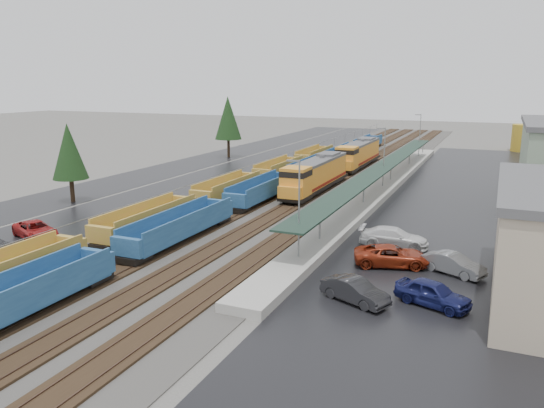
# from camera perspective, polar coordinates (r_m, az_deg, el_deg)

# --- Properties ---
(ballast_strip) EXTENTS (20.00, 160.00, 0.08)m
(ballast_strip) POSITION_cam_1_polar(r_m,az_deg,el_deg) (79.97, 6.60, 3.25)
(ballast_strip) COLOR #302D2B
(ballast_strip) RESTS_ON ground
(trackbed) EXTENTS (14.60, 160.00, 0.22)m
(trackbed) POSITION_cam_1_polar(r_m,az_deg,el_deg) (79.95, 6.60, 3.33)
(trackbed) COLOR black
(trackbed) RESTS_ON ground
(west_parking_lot) EXTENTS (10.00, 160.00, 0.02)m
(west_parking_lot) POSITION_cam_1_polar(r_m,az_deg,el_deg) (85.45, -3.08, 3.92)
(west_parking_lot) COLOR black
(west_parking_lot) RESTS_ON ground
(west_road) EXTENTS (9.00, 160.00, 0.02)m
(west_road) POSITION_cam_1_polar(r_m,az_deg,el_deg) (90.32, -8.79, 4.28)
(west_road) COLOR black
(west_road) RESTS_ON ground
(east_commuter_lot) EXTENTS (16.00, 100.00, 0.02)m
(east_commuter_lot) POSITION_cam_1_polar(r_m,az_deg,el_deg) (66.96, 19.76, 0.63)
(east_commuter_lot) COLOR black
(east_commuter_lot) RESTS_ON ground
(station_platform) EXTENTS (3.00, 80.00, 8.00)m
(station_platform) POSITION_cam_1_polar(r_m,az_deg,el_deg) (68.02, 11.82, 1.93)
(station_platform) COLOR #9E9B93
(station_platform) RESTS_ON ground
(chainlink_fence) EXTENTS (0.08, 160.04, 2.02)m
(chainlink_fence) POSITION_cam_1_polar(r_m,az_deg,el_deg) (81.51, -0.11, 4.64)
(chainlink_fence) COLOR gray
(chainlink_fence) RESTS_ON ground
(tree_west_near) EXTENTS (3.96, 3.96, 9.00)m
(tree_west_near) POSITION_cam_1_polar(r_m,az_deg,el_deg) (64.25, -21.01, 5.30)
(tree_west_near) COLOR #332316
(tree_west_near) RESTS_ON ground
(tree_west_far) EXTENTS (4.84, 4.84, 11.00)m
(tree_west_far) POSITION_cam_1_polar(r_m,az_deg,el_deg) (97.15, -4.75, 9.21)
(tree_west_far) COLOR #332316
(tree_west_far) RESTS_ON ground
(locomotive_lead) EXTENTS (2.87, 18.93, 4.28)m
(locomotive_lead) POSITION_cam_1_polar(r_m,az_deg,el_deg) (65.54, 4.66, 3.15)
(locomotive_lead) COLOR black
(locomotive_lead) RESTS_ON ground
(locomotive_trail) EXTENTS (2.87, 18.93, 4.28)m
(locomotive_trail) POSITION_cam_1_polar(r_m,az_deg,el_deg) (85.47, 9.24, 5.32)
(locomotive_trail) COLOR black
(locomotive_trail) RESTS_ON ground
(well_string_yellow) EXTENTS (2.67, 90.44, 2.37)m
(well_string_yellow) POSITION_cam_1_polar(r_m,az_deg,el_deg) (55.35, -8.50, 0.02)
(well_string_yellow) COLOR #A9962E
(well_string_yellow) RESTS_ON ground
(well_string_blue) EXTENTS (2.68, 118.15, 2.38)m
(well_string_blue) POSITION_cam_1_polar(r_m,az_deg,el_deg) (60.90, -1.03, 1.36)
(well_string_blue) COLOR navy
(well_string_blue) RESTS_ON ground
(storage_tank) EXTENTS (5.30, 5.30, 5.30)m
(storage_tank) POSITION_cam_1_polar(r_m,az_deg,el_deg) (116.72, 25.63, 6.42)
(storage_tank) COLOR #B79324
(storage_tank) RESTS_ON ground
(parked_car_west_c) EXTENTS (4.47, 5.99, 1.51)m
(parked_car_west_c) POSITION_cam_1_polar(r_m,az_deg,el_deg) (51.06, -24.10, -2.58)
(parked_car_west_c) COLOR maroon
(parked_car_west_c) RESTS_ON ground
(parked_car_east_a) EXTENTS (3.23, 4.77, 1.49)m
(parked_car_east_a) POSITION_cam_1_polar(r_m,az_deg,el_deg) (33.89, 8.91, -9.22)
(parked_car_east_a) COLOR black
(parked_car_east_a) RESTS_ON ground
(parked_car_east_b) EXTENTS (4.08, 6.11, 1.56)m
(parked_car_east_b) POSITION_cam_1_polar(r_m,az_deg,el_deg) (40.77, 12.77, -5.47)
(parked_car_east_b) COLOR maroon
(parked_car_east_b) RESTS_ON ground
(parked_car_east_c) EXTENTS (2.77, 5.84, 1.65)m
(parked_car_east_c) POSITION_cam_1_polar(r_m,az_deg,el_deg) (45.31, 12.97, -3.55)
(parked_car_east_c) COLOR silver
(parked_car_east_c) RESTS_ON ground
(parked_car_east_d) EXTENTS (3.37, 5.04, 1.59)m
(parked_car_east_d) POSITION_cam_1_polar(r_m,az_deg,el_deg) (34.41, 16.91, -9.20)
(parked_car_east_d) COLOR #14194E
(parked_car_east_d) RESTS_ON ground
(parked_car_east_e) EXTENTS (3.30, 4.73, 1.48)m
(parked_car_east_e) POSITION_cam_1_polar(r_m,az_deg,el_deg) (40.29, 18.94, -6.15)
(parked_car_east_e) COLOR slate
(parked_car_east_e) RESTS_ON ground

